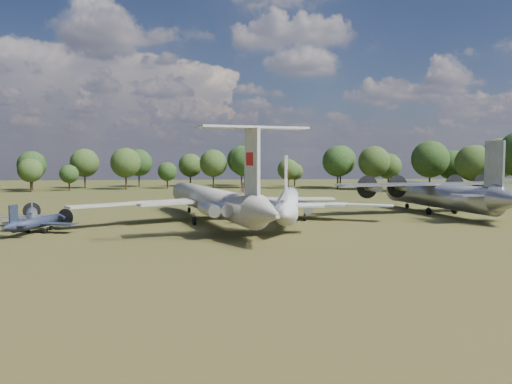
{
  "coord_description": "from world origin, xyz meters",
  "views": [
    {
      "loc": [
        2.76,
        -78.21,
        10.22
      ],
      "look_at": [
        8.55,
        -3.72,
        5.0
      ],
      "focal_mm": 35.0,
      "sensor_mm": 36.0,
      "label": 1
    }
  ],
  "objects_px": {
    "person_on_il62": "(243,189)",
    "tu104_jet": "(288,207)",
    "an12_transport": "(438,198)",
    "il62_airliner": "(211,205)",
    "small_prop_west": "(38,225)",
    "small_prop_northwest": "(32,218)"
  },
  "relations": [
    {
      "from": "person_on_il62",
      "to": "small_prop_west",
      "type": "bearing_deg",
      "value": -48.04
    },
    {
      "from": "small_prop_west",
      "to": "small_prop_northwest",
      "type": "height_order",
      "value": "small_prop_northwest"
    },
    {
      "from": "an12_transport",
      "to": "small_prop_west",
      "type": "bearing_deg",
      "value": -174.56
    },
    {
      "from": "il62_airliner",
      "to": "small_prop_west",
      "type": "bearing_deg",
      "value": -175.01
    },
    {
      "from": "tu104_jet",
      "to": "small_prop_west",
      "type": "relative_size",
      "value": 3.06
    },
    {
      "from": "small_prop_west",
      "to": "person_on_il62",
      "type": "bearing_deg",
      "value": 5.74
    },
    {
      "from": "an12_transport",
      "to": "small_prop_northwest",
      "type": "bearing_deg",
      "value": 178.55
    },
    {
      "from": "il62_airliner",
      "to": "small_prop_northwest",
      "type": "relative_size",
      "value": 3.51
    },
    {
      "from": "an12_transport",
      "to": "small_prop_west",
      "type": "distance_m",
      "value": 66.64
    },
    {
      "from": "il62_airliner",
      "to": "an12_transport",
      "type": "xyz_separation_m",
      "value": [
        40.93,
        8.97,
        0.05
      ]
    },
    {
      "from": "small_prop_northwest",
      "to": "small_prop_west",
      "type": "bearing_deg",
      "value": -85.72
    },
    {
      "from": "an12_transport",
      "to": "il62_airliner",
      "type": "bearing_deg",
      "value": -177.93
    },
    {
      "from": "an12_transport",
      "to": "person_on_il62",
      "type": "xyz_separation_m",
      "value": [
        -36.63,
        -23.57,
        3.46
      ]
    },
    {
      "from": "person_on_il62",
      "to": "tu104_jet",
      "type": "bearing_deg",
      "value": -153.23
    },
    {
      "from": "il62_airliner",
      "to": "tu104_jet",
      "type": "height_order",
      "value": "il62_airliner"
    },
    {
      "from": "il62_airliner",
      "to": "small_prop_northwest",
      "type": "bearing_deg",
      "value": 166.89
    },
    {
      "from": "il62_airliner",
      "to": "small_prop_west",
      "type": "height_order",
      "value": "il62_airliner"
    },
    {
      "from": "tu104_jet",
      "to": "an12_transport",
      "type": "xyz_separation_m",
      "value": [
        28.37,
        7.02,
        0.56
      ]
    },
    {
      "from": "il62_airliner",
      "to": "tu104_jet",
      "type": "xyz_separation_m",
      "value": [
        12.56,
        1.94,
        -0.51
      ]
    },
    {
      "from": "small_prop_northwest",
      "to": "person_on_il62",
      "type": "xyz_separation_m",
      "value": [
        30.93,
        -13.07,
        5.08
      ]
    },
    {
      "from": "il62_airliner",
      "to": "person_on_il62",
      "type": "bearing_deg",
      "value": -90.0
    },
    {
      "from": "tu104_jet",
      "to": "person_on_il62",
      "type": "distance_m",
      "value": 18.93
    }
  ]
}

